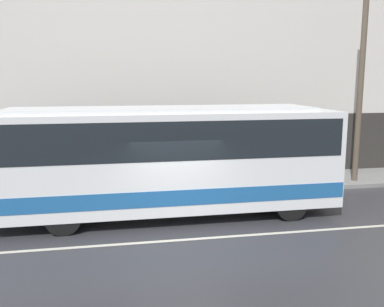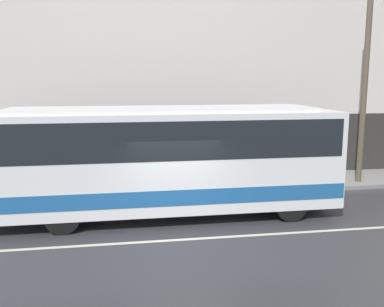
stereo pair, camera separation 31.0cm
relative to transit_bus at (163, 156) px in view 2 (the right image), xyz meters
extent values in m
plane|color=#333338|center=(0.21, -2.08, -1.88)|extent=(60.00, 60.00, 0.00)
cube|color=gray|center=(0.21, 3.30, -1.80)|extent=(60.00, 2.76, 0.15)
cube|color=silver|center=(0.21, 4.83, 3.46)|extent=(60.00, 0.30, 10.68)
cube|color=#2D2B28|center=(0.21, 4.67, -0.54)|extent=(60.00, 0.06, 2.67)
cube|color=beige|center=(0.21, -2.08, -1.87)|extent=(54.00, 0.14, 0.01)
cube|color=white|center=(-0.01, 0.00, -0.10)|extent=(10.53, 2.49, 2.86)
cube|color=#1E5999|center=(-0.01, 0.00, -0.98)|extent=(10.48, 2.51, 0.45)
cube|color=black|center=(-0.01, 0.00, 0.61)|extent=(10.21, 2.51, 1.09)
cube|color=orange|center=(5.21, 0.00, 1.14)|extent=(0.12, 1.87, 0.28)
cube|color=white|center=(-0.01, 0.00, 1.39)|extent=(8.95, 2.12, 0.12)
cylinder|color=black|center=(3.66, -1.09, -1.40)|extent=(0.96, 0.28, 0.96)
cylinder|color=black|center=(3.66, 1.09, -1.40)|extent=(0.96, 0.28, 0.96)
cylinder|color=black|center=(-2.87, -1.09, -1.40)|extent=(0.96, 0.28, 0.96)
cylinder|color=black|center=(-2.87, 1.09, -1.40)|extent=(0.96, 0.28, 0.96)
cylinder|color=brown|center=(8.02, 2.61, 2.15)|extent=(0.22, 0.22, 7.76)
cylinder|color=#1E5933|center=(0.34, 4.02, -1.07)|extent=(0.36, 0.36, 1.31)
sphere|color=tan|center=(0.34, 4.02, -0.29)|extent=(0.24, 0.24, 0.24)
camera|label=1|loc=(-1.55, -12.57, 2.27)|focal=40.00mm
camera|label=2|loc=(-1.24, -12.62, 2.27)|focal=40.00mm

